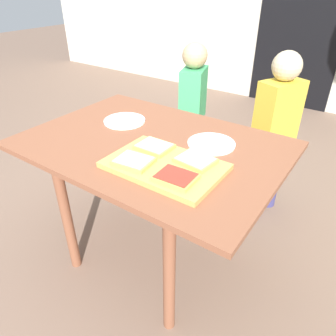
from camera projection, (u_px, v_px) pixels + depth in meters
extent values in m
plane|color=#795E4E|center=(155.00, 253.00, 1.77)|extent=(16.00, 16.00, 0.00)
cube|color=black|center=(303.00, 11.00, 3.27)|extent=(0.90, 0.02, 2.00)
cube|color=brown|center=(152.00, 145.00, 1.41)|extent=(1.15, 0.81, 0.02)
cylinder|color=brown|center=(66.00, 216.00, 1.53)|extent=(0.05, 0.05, 0.67)
cylinder|color=brown|center=(169.00, 273.00, 1.23)|extent=(0.05, 0.05, 0.67)
cylinder|color=brown|center=(144.00, 163.00, 1.95)|extent=(0.05, 0.05, 0.67)
cylinder|color=brown|center=(235.00, 197.00, 1.65)|extent=(0.05, 0.05, 0.67)
cube|color=tan|center=(165.00, 166.00, 1.21)|extent=(0.44, 0.29, 0.02)
cube|color=tan|center=(154.00, 147.00, 1.30)|extent=(0.14, 0.11, 0.02)
cube|color=#F4E8A4|center=(154.00, 145.00, 1.30)|extent=(0.13, 0.10, 0.00)
cube|color=tan|center=(176.00, 178.00, 1.11)|extent=(0.15, 0.12, 0.02)
cube|color=#AF3224|center=(176.00, 175.00, 1.10)|extent=(0.13, 0.11, 0.00)
cube|color=tan|center=(195.00, 160.00, 1.21)|extent=(0.15, 0.13, 0.02)
cube|color=#F4E8A4|center=(195.00, 158.00, 1.20)|extent=(0.14, 0.12, 0.00)
cube|color=tan|center=(134.00, 161.00, 1.20)|extent=(0.15, 0.13, 0.02)
cube|color=#F4E8A4|center=(134.00, 159.00, 1.20)|extent=(0.14, 0.12, 0.00)
cylinder|color=white|center=(211.00, 144.00, 1.38)|extent=(0.21, 0.21, 0.01)
cylinder|color=white|center=(125.00, 121.00, 1.59)|extent=(0.21, 0.21, 0.01)
cylinder|color=#382460|center=(193.00, 145.00, 2.37)|extent=(0.09, 0.09, 0.48)
cylinder|color=#382460|center=(189.00, 153.00, 2.26)|extent=(0.09, 0.09, 0.48)
cube|color=#3FA566|center=(193.00, 95.00, 2.10)|extent=(0.21, 0.27, 0.34)
sphere|color=tan|center=(195.00, 56.00, 1.97)|extent=(0.16, 0.16, 0.16)
cylinder|color=#3C386B|center=(273.00, 176.00, 2.03)|extent=(0.09, 0.09, 0.44)
cylinder|color=#3C386B|center=(257.00, 183.00, 1.97)|extent=(0.09, 0.09, 0.44)
cube|color=gold|center=(277.00, 117.00, 1.78)|extent=(0.23, 0.28, 0.41)
sphere|color=#C9B58D|center=(287.00, 66.00, 1.63)|extent=(0.16, 0.16, 0.16)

